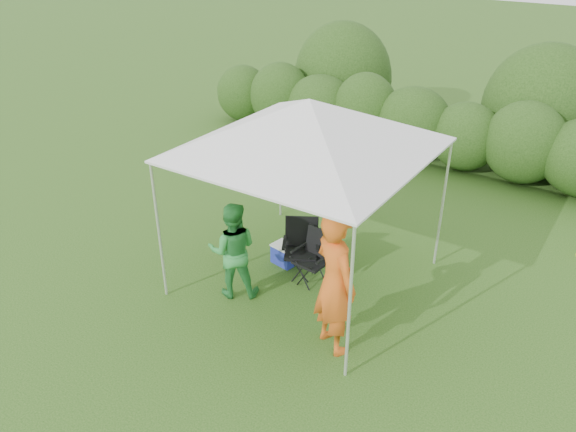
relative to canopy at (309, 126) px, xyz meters
The scene contains 9 objects.
ground 2.51m from the canopy, 90.00° to the right, with size 70.00×70.00×0.00m, color #375F1D.
hedge 5.74m from the canopy, 88.42° to the left, with size 12.45×1.53×1.80m.
canopy is the anchor object (origin of this frame).
chair_right 2.00m from the canopy, 13.34° to the left, with size 0.55×0.50×0.83m.
chair_left 1.97m from the canopy, 146.56° to the left, with size 0.69×0.68×0.89m.
man 2.15m from the canopy, 45.39° to the right, with size 0.71×0.47×1.95m, color orange.
woman 2.06m from the canopy, 126.55° to the right, with size 0.72×0.56×1.47m, color green.
cooler 2.36m from the canopy, 162.29° to the left, with size 0.44×0.35×0.33m.
bottle 2.07m from the canopy, 164.73° to the left, with size 0.06×0.06×0.23m, color #592D0C.
Camera 1 is at (3.75, -5.65, 4.95)m, focal length 35.00 mm.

